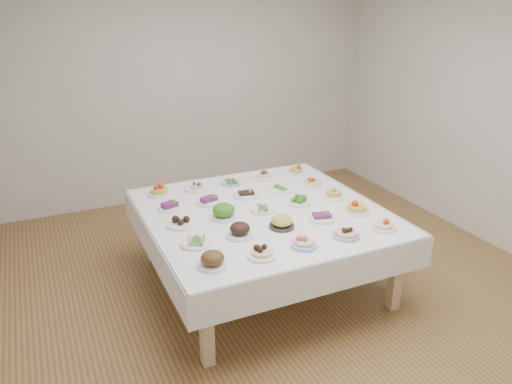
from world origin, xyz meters
name	(u,v)px	position (x,y,z in m)	size (l,w,h in m)	color
room_envelope	(280,90)	(0.00, 0.00, 1.83)	(5.02, 5.02, 2.81)	olive
display_table	(263,218)	(-0.15, 0.00, 0.68)	(2.10, 2.10, 0.75)	white
dish_0	(212,259)	(-0.91, -0.76, 0.81)	(0.21, 0.21, 0.13)	white
dish_1	(262,250)	(-0.53, -0.77, 0.81)	(0.22, 0.22, 0.13)	white
dish_2	(304,241)	(-0.16, -0.76, 0.80)	(0.21, 0.21, 0.11)	#4C66B2
dish_3	(346,230)	(0.24, -0.76, 0.81)	(0.22, 0.22, 0.12)	#4C66B2
dish_4	(383,224)	(0.60, -0.77, 0.80)	(0.21, 0.21, 0.11)	white
dish_5	(196,242)	(-0.92, -0.38, 0.77)	(0.24, 0.24, 0.05)	white
dish_6	(240,230)	(-0.54, -0.39, 0.81)	(0.23, 0.23, 0.13)	white
dish_7	(282,221)	(-0.16, -0.39, 0.81)	(0.23, 0.23, 0.13)	#2D2A28
dish_8	(322,216)	(0.23, -0.39, 0.79)	(0.23, 0.23, 0.09)	white
dish_9	(357,206)	(0.60, -0.39, 0.82)	(0.21, 0.21, 0.14)	white
dish_10	(180,221)	(-0.93, 0.00, 0.80)	(0.22, 0.22, 0.10)	white
dish_11	(224,211)	(-0.54, -0.01, 0.82)	(0.22, 0.22, 0.14)	white
dish_12	(263,208)	(-0.16, 0.00, 0.77)	(0.22, 0.22, 0.05)	white
dish_13	(299,200)	(0.22, 0.00, 0.79)	(0.21, 0.21, 0.09)	white
dish_14	(334,193)	(0.60, -0.01, 0.80)	(0.21, 0.21, 0.12)	white
dish_15	(170,206)	(-0.92, 0.38, 0.79)	(0.20, 0.20, 0.09)	white
dish_16	(209,200)	(-0.54, 0.37, 0.79)	(0.23, 0.23, 0.09)	white
dish_17	(246,193)	(-0.15, 0.38, 0.79)	(0.24, 0.24, 0.10)	white
dish_18	(280,189)	(0.22, 0.38, 0.77)	(0.24, 0.24, 0.05)	white
dish_19	(313,180)	(0.60, 0.38, 0.80)	(0.20, 0.20, 0.12)	white
dish_20	(159,189)	(-0.92, 0.77, 0.81)	(0.21, 0.21, 0.14)	white
dish_21	(197,186)	(-0.54, 0.75, 0.79)	(0.22, 0.22, 0.10)	white
dish_22	(231,182)	(-0.16, 0.75, 0.77)	(0.20, 0.20, 0.05)	#4C66B2
dish_23	(264,175)	(0.23, 0.77, 0.79)	(0.21, 0.21, 0.10)	white
dish_24	(296,169)	(0.61, 0.75, 0.81)	(0.20, 0.20, 0.12)	white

